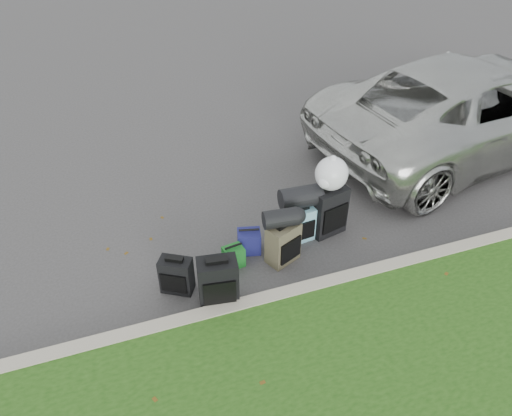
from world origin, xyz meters
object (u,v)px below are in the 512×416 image
object	(u,v)px
suitcase_small_black	(176,275)
tote_navy	(249,241)
suitcase_large_black_right	(328,211)
suitcase_olive	(283,243)
suv	(469,106)
suitcase_large_black_left	(218,283)
suitcase_teal	(301,224)
tote_green	(234,257)

from	to	relation	value
suitcase_small_black	tote_navy	distance (m)	1.15
suitcase_small_black	suitcase_large_black_right	distance (m)	2.30
suitcase_olive	suv	bearing A→B (deg)	-0.16
suv	tote_navy	distance (m)	4.79
suitcase_olive	suitcase_large_black_left	bearing A→B (deg)	-178.94
suitcase_large_black_right	suitcase_teal	bearing A→B (deg)	172.32
suitcase_small_black	suitcase_olive	distance (m)	1.44
suitcase_small_black	suitcase_teal	bearing A→B (deg)	42.59
suitcase_large_black_right	suitcase_small_black	bearing A→B (deg)	178.34
tote_green	suitcase_olive	bearing A→B (deg)	-18.45
suitcase_large_black_left	suv	bearing A→B (deg)	31.64
suv	tote_navy	bearing A→B (deg)	98.42
tote_green	suitcase_small_black	bearing A→B (deg)	-174.99
suitcase_large_black_left	suitcase_large_black_right	bearing A→B (deg)	32.24
suitcase_olive	suitcase_large_black_right	world-z (taller)	suitcase_large_black_right
suitcase_olive	suitcase_large_black_right	bearing A→B (deg)	0.18
tote_navy	suitcase_large_black_left	bearing A→B (deg)	-115.88
suitcase_small_black	suitcase_large_black_right	world-z (taller)	suitcase_large_black_right
suitcase_large_black_left	suitcase_teal	xyz separation A→B (m)	(1.40, 0.77, -0.08)
suitcase_small_black	suitcase_large_black_left	size ratio (longest dim) A/B	0.73
suv	suitcase_large_black_right	distance (m)	3.65
suv	suitcase_large_black_right	xyz separation A→B (m)	(-3.34, -1.41, -0.43)
suitcase_large_black_right	suitcase_olive	bearing A→B (deg)	-169.12
suitcase_small_black	tote_green	bearing A→B (deg)	43.96
suv	suitcase_teal	xyz separation A→B (m)	(-3.76, -1.45, -0.53)
tote_navy	tote_green	bearing A→B (deg)	-130.31
suv	tote_green	world-z (taller)	suv
suitcase_teal	suitcase_large_black_right	distance (m)	0.44
suitcase_large_black_right	tote_green	bearing A→B (deg)	176.84
suv	tote_green	size ratio (longest dim) A/B	19.55
suv	suitcase_small_black	xyz separation A→B (m)	(-5.60, -1.84, -0.55)
suitcase_teal	suitcase_small_black	bearing A→B (deg)	-174.07
suv	suitcase_small_black	distance (m)	5.92
suitcase_olive	suitcase_large_black_right	size ratio (longest dim) A/B	0.80
suitcase_teal	suitcase_large_black_left	bearing A→B (deg)	-157.42
suitcase_large_black_left	tote_green	world-z (taller)	suitcase_large_black_left
suv	tote_navy	size ratio (longest dim) A/B	17.39
suitcase_large_black_left	suitcase_large_black_right	distance (m)	2.00
suitcase_large_black_right	tote_green	xyz separation A→B (m)	(-1.47, -0.24, -0.22)
suitcase_large_black_right	suitcase_large_black_left	bearing A→B (deg)	-168.63
tote_navy	suv	bearing A→B (deg)	31.84
suitcase_teal	suitcase_large_black_right	size ratio (longest dim) A/B	0.71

